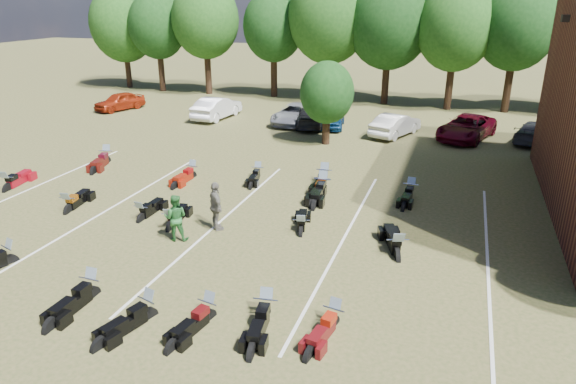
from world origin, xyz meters
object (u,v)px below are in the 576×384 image
at_px(car_0, 120,101).
at_px(motorcycle_3, 148,318).
at_px(motorcycle_14, 107,163).
at_px(car_4, 332,118).
at_px(person_green, 176,218).
at_px(person_grey, 216,206).
at_px(motorcycle_7, 8,190).

xyz_separation_m(car_0, motorcycle_3, (17.86, -23.50, -0.68)).
relative_size(motorcycle_3, motorcycle_14, 0.88).
distance_m(car_0, motorcycle_3, 29.52).
xyz_separation_m(car_0, motorcycle_14, (7.73, -11.90, -0.68)).
height_order(motorcycle_3, motorcycle_14, motorcycle_14).
height_order(car_0, car_4, car_0).
xyz_separation_m(person_green, person_grey, (1.00, 1.26, 0.08)).
bearing_deg(car_0, person_grey, -25.67).
relative_size(motorcycle_7, motorcycle_14, 0.97).
bearing_deg(motorcycle_3, car_0, 143.11).
relative_size(car_4, motorcycle_3, 1.81).
height_order(person_green, motorcycle_7, person_green).
bearing_deg(motorcycle_14, person_green, -55.23).
xyz_separation_m(motorcycle_3, motorcycle_7, (-11.81, 6.62, 0.00)).
bearing_deg(motorcycle_14, car_4, 35.83).
bearing_deg(car_0, motorcycle_7, -50.09).
bearing_deg(car_4, person_grey, -99.63).
height_order(car_4, person_grey, person_grey).
bearing_deg(car_4, motorcycle_7, -132.96).
distance_m(car_4, person_grey, 17.45).
height_order(person_grey, motorcycle_14, person_grey).
bearing_deg(motorcycle_7, car_4, -133.34).
height_order(car_4, motorcycle_14, car_4).
relative_size(motorcycle_3, motorcycle_7, 0.92).
height_order(car_4, motorcycle_7, car_4).
distance_m(car_4, person_green, 18.74).
bearing_deg(motorcycle_3, car_4, 107.55).
height_order(car_0, person_green, person_green).
height_order(person_grey, motorcycle_3, person_grey).
xyz_separation_m(car_4, person_green, (-1.10, -18.71, 0.21)).
bearing_deg(motorcycle_14, car_0, 107.69).
relative_size(car_4, motorcycle_7, 1.65).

